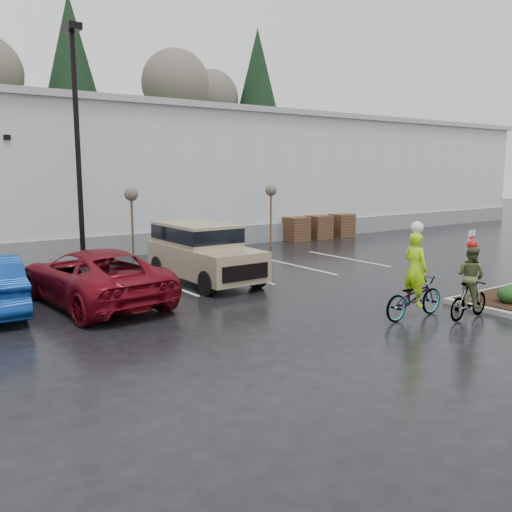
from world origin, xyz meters
TOP-DOWN VIEW (x-y plane):
  - ground at (0.00, 0.00)m, footprint 120.00×120.00m
  - warehouse at (0.00, 21.99)m, footprint 60.50×15.50m
  - wooded_ridge at (0.00, 45.00)m, footprint 80.00×25.00m
  - lamppost at (-4.00, 12.00)m, footprint 0.50×1.00m
  - sapling_mid at (-1.50, 13.00)m, footprint 0.60×0.60m
  - sapling_east at (6.00, 13.00)m, footprint 0.60×0.60m
  - pallet_stack_a at (8.50, 14.00)m, footprint 1.20×1.20m
  - pallet_stack_b at (10.20, 14.00)m, footprint 1.20×1.20m
  - pallet_stack_c at (12.00, 14.00)m, footprint 1.20×1.20m
  - shrub_a at (4.00, -1.00)m, footprint 0.70×0.70m
  - fire_lane_sign at (3.80, 0.20)m, footprint 0.30×0.05m
  - car_red at (-5.47, 6.48)m, footprint 3.20×6.15m
  - suv_tan at (-1.24, 7.25)m, footprint 2.20×5.10m
  - cyclist_hivis at (0.98, -0.01)m, footprint 2.15×0.77m
  - cyclist_olive at (2.12, -0.92)m, footprint 1.65×0.80m

SIDE VIEW (x-z plane):
  - ground at x=0.00m, z-range 0.00..0.00m
  - shrub_a at x=4.00m, z-range 0.15..0.67m
  - pallet_stack_a at x=8.50m, z-range 0.00..1.35m
  - pallet_stack_b at x=10.20m, z-range 0.00..1.35m
  - pallet_stack_c at x=12.00m, z-range 0.00..1.35m
  - cyclist_olive at x=2.12m, z-range -0.28..1.85m
  - cyclist_hivis at x=0.98m, z-range -0.51..2.10m
  - car_red at x=-5.47m, z-range 0.00..1.65m
  - suv_tan at x=-1.24m, z-range 0.00..2.06m
  - fire_lane_sign at x=3.80m, z-range 0.31..2.51m
  - sapling_mid at x=-1.50m, z-range 1.13..4.33m
  - sapling_east at x=6.00m, z-range 1.13..4.33m
  - wooded_ridge at x=0.00m, z-range 0.00..6.00m
  - warehouse at x=0.00m, z-range 0.05..7.25m
  - lamppost at x=-4.00m, z-range 1.07..10.30m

